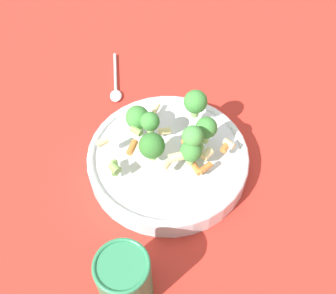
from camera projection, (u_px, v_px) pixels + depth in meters
name	position (u px, v px, depth m)	size (l,w,h in m)	color
ground_plane	(168.00, 166.00, 0.75)	(3.00, 3.00, 0.00)	#B72D23
bowl	(168.00, 158.00, 0.73)	(0.30, 0.30, 0.04)	silver
pasta_salad	(172.00, 131.00, 0.69)	(0.22, 0.19, 0.09)	#8CB766
cup	(124.00, 278.00, 0.56)	(0.08, 0.08, 0.11)	#2D7F51
spoon	(116.00, 86.00, 0.88)	(0.12, 0.13, 0.01)	silver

